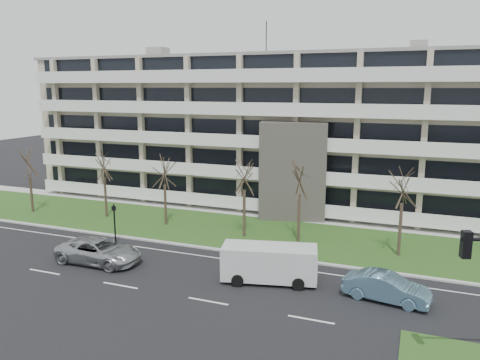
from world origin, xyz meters
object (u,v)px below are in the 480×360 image
at_px(blue_sedan, 386,287).
at_px(pedestrian_signal, 114,218).
at_px(white_van, 271,260).
at_px(silver_pickup, 99,251).

height_order(blue_sedan, pedestrian_signal, pedestrian_signal).
height_order(white_van, pedestrian_signal, pedestrian_signal).
relative_size(blue_sedan, white_van, 0.77).
xyz_separation_m(silver_pickup, blue_sedan, (19.16, 1.09, -0.05)).
bearing_deg(white_van, blue_sedan, -14.47).
height_order(silver_pickup, pedestrian_signal, pedestrian_signal).
bearing_deg(blue_sedan, pedestrian_signal, 90.62).
bearing_deg(pedestrian_signal, white_van, -34.65).
relative_size(silver_pickup, pedestrian_signal, 1.94).
height_order(silver_pickup, white_van, white_van).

